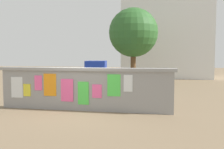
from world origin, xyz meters
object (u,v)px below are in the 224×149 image
Objects in this scene: tree_roadside at (133,33)px; auto_rickshaw_truck at (80,76)px; motorcycle at (94,94)px; bicycle_near at (44,95)px; person_walking at (122,84)px.

auto_rickshaw_truck is at bearing -125.04° from tree_roadside.
motorcycle is 2.33m from bicycle_near.
tree_roadside is (3.25, 8.24, 3.51)m from bicycle_near.
auto_rickshaw_truck is 4.23m from bicycle_near.
person_walking is at bearing -6.31° from bicycle_near.
auto_rickshaw_truck is 2.32× the size of person_walking.
person_walking is at bearing -22.25° from motorcycle.
auto_rickshaw_truck is at bearing 84.59° from bicycle_near.
bicycle_near is (-0.40, -4.17, -0.54)m from auto_rickshaw_truck.
tree_roadside is (2.85, 4.07, 2.98)m from auto_rickshaw_truck.
auto_rickshaw_truck reaches higher than motorcycle.
motorcycle is 8.83m from tree_roadside.
motorcycle is at bearing 3.83° from bicycle_near.
bicycle_near is 9.53m from tree_roadside.
bicycle_near is at bearing -176.17° from motorcycle.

